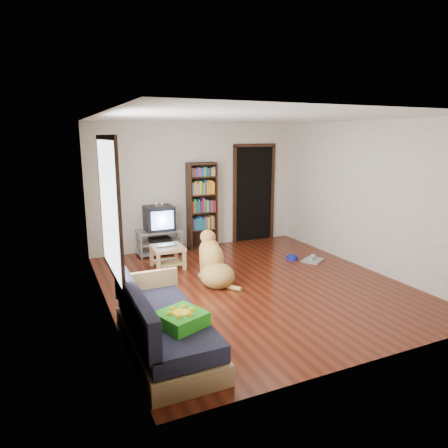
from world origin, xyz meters
name	(u,v)px	position (x,y,z in m)	size (l,w,h in m)	color
ground	(252,284)	(0.00, 0.00, 0.00)	(5.00, 5.00, 0.00)	#591E0F
ceiling	(255,117)	(0.00, 0.00, 2.60)	(5.00, 5.00, 0.00)	white
wall_back	(197,186)	(0.00, 2.50, 1.30)	(4.50, 4.50, 0.00)	beige
wall_front	(375,244)	(0.00, -2.50, 1.30)	(4.50, 4.50, 0.00)	beige
wall_left	(103,217)	(-2.25, 0.00, 1.30)	(5.00, 5.00, 0.00)	beige
wall_right	(366,196)	(2.25, 0.00, 1.30)	(5.00, 5.00, 0.00)	beige
green_cushion	(181,319)	(-1.75, -1.69, 0.49)	(0.43, 0.43, 0.14)	#1C9B1C
laptop	(168,246)	(-1.01, 1.33, 0.41)	(0.36, 0.23, 0.03)	#BBBBBF
dog_bowl	(292,257)	(1.32, 0.84, 0.04)	(0.22, 0.22, 0.08)	#162699
grey_rag	(313,260)	(1.62, 0.59, 0.01)	(0.40, 0.32, 0.03)	#949494
window	(109,208)	(-2.23, -0.50, 1.50)	(0.03, 1.46, 1.70)	white
doorway	(254,191)	(1.35, 2.48, 1.12)	(1.03, 0.05, 2.19)	black
tv_stand	(160,241)	(-0.90, 2.25, 0.27)	(0.90, 0.45, 0.50)	#99999E
crt_tv	(159,218)	(-0.90, 2.27, 0.74)	(0.55, 0.52, 0.58)	black
bookshelf	(202,201)	(0.05, 2.34, 1.00)	(0.60, 0.30, 1.80)	black
sofa	(162,329)	(-1.87, -1.38, 0.26)	(0.80, 1.80, 0.80)	tan
coffee_table	(167,253)	(-1.01, 1.36, 0.28)	(0.55, 0.55, 0.40)	tan
dog	(214,264)	(-0.54, 0.32, 0.32)	(0.55, 1.05, 0.87)	tan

